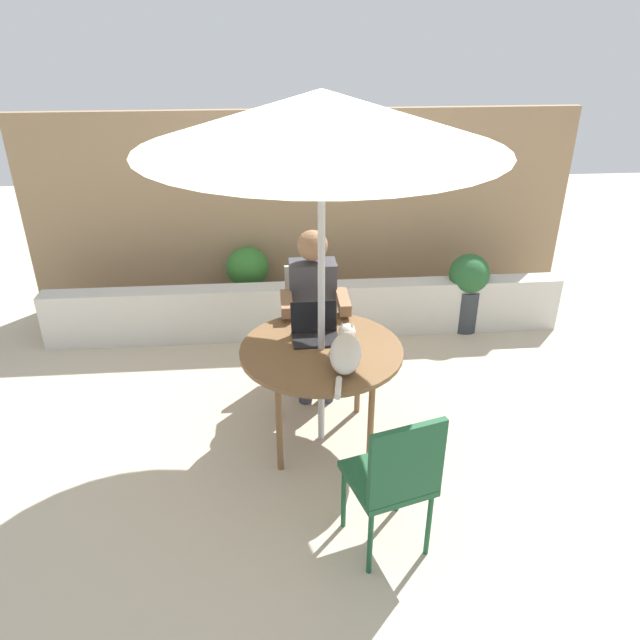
{
  "coord_description": "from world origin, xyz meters",
  "views": [
    {
      "loc": [
        -0.29,
        -3.29,
        2.62
      ],
      "look_at": [
        0.0,
        0.1,
        0.86
      ],
      "focal_mm": 33.88,
      "sensor_mm": 36.0,
      "label": 1
    }
  ],
  "objects_px": {
    "patio_umbrella": "(322,119)",
    "cat": "(346,351)",
    "chair_occupied": "(312,315)",
    "person_seated": "(313,304)",
    "chair_empty": "(396,475)",
    "laptop": "(315,328)",
    "potted_plant_near_fence": "(468,287)",
    "potted_plant_by_chair": "(248,277)",
    "patio_table": "(321,356)"
  },
  "relations": [
    {
      "from": "person_seated",
      "to": "cat",
      "type": "relative_size",
      "value": 1.92
    },
    {
      "from": "person_seated",
      "to": "potted_plant_by_chair",
      "type": "height_order",
      "value": "person_seated"
    },
    {
      "from": "cat",
      "to": "potted_plant_near_fence",
      "type": "distance_m",
      "value": 2.16
    },
    {
      "from": "patio_umbrella",
      "to": "laptop",
      "type": "height_order",
      "value": "patio_umbrella"
    },
    {
      "from": "patio_table",
      "to": "laptop",
      "type": "bearing_deg",
      "value": 100.33
    },
    {
      "from": "laptop",
      "to": "potted_plant_near_fence",
      "type": "height_order",
      "value": "laptop"
    },
    {
      "from": "chair_empty",
      "to": "potted_plant_by_chair",
      "type": "bearing_deg",
      "value": 105.51
    },
    {
      "from": "chair_empty",
      "to": "cat",
      "type": "height_order",
      "value": "chair_empty"
    },
    {
      "from": "chair_empty",
      "to": "laptop",
      "type": "height_order",
      "value": "laptop"
    },
    {
      "from": "patio_table",
      "to": "chair_empty",
      "type": "relative_size",
      "value": 1.15
    },
    {
      "from": "person_seated",
      "to": "laptop",
      "type": "height_order",
      "value": "person_seated"
    },
    {
      "from": "patio_table",
      "to": "patio_umbrella",
      "type": "bearing_deg",
      "value": 0.0
    },
    {
      "from": "chair_empty",
      "to": "person_seated",
      "type": "xyz_separation_m",
      "value": [
        -0.29,
        1.67,
        0.17
      ]
    },
    {
      "from": "person_seated",
      "to": "laptop",
      "type": "distance_m",
      "value": 0.52
    },
    {
      "from": "laptop",
      "to": "potted_plant_by_chair",
      "type": "bearing_deg",
      "value": 105.51
    },
    {
      "from": "patio_table",
      "to": "person_seated",
      "type": "distance_m",
      "value": 0.67
    },
    {
      "from": "potted_plant_by_chair",
      "to": "laptop",
      "type": "bearing_deg",
      "value": -74.49
    },
    {
      "from": "potted_plant_by_chair",
      "to": "person_seated",
      "type": "bearing_deg",
      "value": -67.52
    },
    {
      "from": "patio_table",
      "to": "patio_umbrella",
      "type": "relative_size",
      "value": 0.46
    },
    {
      "from": "patio_umbrella",
      "to": "cat",
      "type": "distance_m",
      "value": 1.33
    },
    {
      "from": "patio_table",
      "to": "potted_plant_by_chair",
      "type": "distance_m",
      "value": 2.01
    },
    {
      "from": "person_seated",
      "to": "potted_plant_by_chair",
      "type": "bearing_deg",
      "value": 112.48
    },
    {
      "from": "laptop",
      "to": "potted_plant_by_chair",
      "type": "height_order",
      "value": "laptop"
    },
    {
      "from": "chair_empty",
      "to": "laptop",
      "type": "xyz_separation_m",
      "value": [
        -0.32,
        1.16,
        0.24
      ]
    },
    {
      "from": "patio_table",
      "to": "chair_occupied",
      "type": "bearing_deg",
      "value": 90.0
    },
    {
      "from": "patio_umbrella",
      "to": "chair_empty",
      "type": "distance_m",
      "value": 1.88
    },
    {
      "from": "patio_umbrella",
      "to": "potted_plant_near_fence",
      "type": "distance_m",
      "value": 2.67
    },
    {
      "from": "patio_umbrella",
      "to": "chair_occupied",
      "type": "height_order",
      "value": "patio_umbrella"
    },
    {
      "from": "chair_occupied",
      "to": "potted_plant_by_chair",
      "type": "distance_m",
      "value": 1.22
    },
    {
      "from": "patio_umbrella",
      "to": "potted_plant_by_chair",
      "type": "height_order",
      "value": "patio_umbrella"
    },
    {
      "from": "patio_table",
      "to": "chair_empty",
      "type": "height_order",
      "value": "chair_empty"
    },
    {
      "from": "patio_table",
      "to": "chair_occupied",
      "type": "distance_m",
      "value": 0.84
    },
    {
      "from": "chair_empty",
      "to": "potted_plant_near_fence",
      "type": "relative_size",
      "value": 1.25
    },
    {
      "from": "patio_umbrella",
      "to": "cat",
      "type": "bearing_deg",
      "value": -55.97
    },
    {
      "from": "laptop",
      "to": "person_seated",
      "type": "bearing_deg",
      "value": 86.66
    },
    {
      "from": "chair_occupied",
      "to": "patio_table",
      "type": "bearing_deg",
      "value": -90.0
    },
    {
      "from": "chair_occupied",
      "to": "person_seated",
      "type": "bearing_deg",
      "value": -90.0
    },
    {
      "from": "potted_plant_by_chair",
      "to": "patio_table",
      "type": "bearing_deg",
      "value": -74.92
    },
    {
      "from": "patio_table",
      "to": "potted_plant_near_fence",
      "type": "relative_size",
      "value": 1.44
    },
    {
      "from": "potted_plant_by_chair",
      "to": "cat",
      "type": "bearing_deg",
      "value": -72.97
    },
    {
      "from": "chair_empty",
      "to": "person_seated",
      "type": "height_order",
      "value": "person_seated"
    },
    {
      "from": "patio_umbrella",
      "to": "laptop",
      "type": "relative_size",
      "value": 7.26
    },
    {
      "from": "chair_empty",
      "to": "patio_table",
      "type": "bearing_deg",
      "value": 106.33
    },
    {
      "from": "patio_table",
      "to": "chair_empty",
      "type": "distance_m",
      "value": 1.04
    },
    {
      "from": "patio_table",
      "to": "person_seated",
      "type": "relative_size",
      "value": 0.84
    },
    {
      "from": "potted_plant_near_fence",
      "to": "chair_empty",
      "type": "bearing_deg",
      "value": -114.84
    },
    {
      "from": "chair_empty",
      "to": "person_seated",
      "type": "bearing_deg",
      "value": 99.91
    },
    {
      "from": "cat",
      "to": "chair_occupied",
      "type": "bearing_deg",
      "value": 97.24
    },
    {
      "from": "chair_occupied",
      "to": "chair_empty",
      "type": "xyz_separation_m",
      "value": [
        0.29,
        -1.82,
        0.0
      ]
    },
    {
      "from": "chair_occupied",
      "to": "laptop",
      "type": "height_order",
      "value": "laptop"
    }
  ]
}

